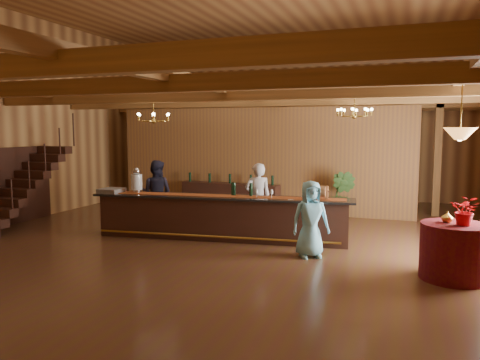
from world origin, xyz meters
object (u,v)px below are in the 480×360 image
(raffle_drum, at_px, (320,191))
(floor_plant, at_px, (342,195))
(chandelier_right, at_px, (354,112))
(bartender, at_px, (258,199))
(backbar_shelf, at_px, (230,197))
(beverage_dispenser, at_px, (137,181))
(pendant_lamp, at_px, (460,134))
(guest, at_px, (310,219))
(staff_second, at_px, (156,193))
(tasting_bar, at_px, (221,217))
(chandelier_left, at_px, (154,117))
(round_table, at_px, (454,252))

(raffle_drum, height_order, floor_plant, floor_plant)
(chandelier_right, xyz_separation_m, bartender, (-2.09, -0.78, -2.02))
(backbar_shelf, xyz_separation_m, bartender, (1.70, -2.58, 0.41))
(beverage_dispenser, xyz_separation_m, backbar_shelf, (0.96, 3.58, -0.84))
(pendant_lamp, relative_size, bartender, 0.53)
(chandelier_right, relative_size, pendant_lamp, 0.89)
(chandelier_right, relative_size, guest, 0.54)
(raffle_drum, distance_m, floor_plant, 3.05)
(pendant_lamp, xyz_separation_m, bartender, (-4.07, 2.10, -1.56))
(backbar_shelf, distance_m, staff_second, 2.81)
(chandelier_right, height_order, staff_second, chandelier_right)
(bartender, bearing_deg, beverage_dispenser, -3.69)
(bartender, xyz_separation_m, guest, (1.57, -1.57, -0.10))
(tasting_bar, xyz_separation_m, chandelier_left, (-1.63, -0.06, 2.25))
(tasting_bar, relative_size, chandelier_right, 7.42)
(staff_second, bearing_deg, beverage_dispenser, 86.65)
(tasting_bar, relative_size, staff_second, 3.52)
(tasting_bar, distance_m, raffle_drum, 2.30)
(staff_second, distance_m, guest, 4.55)
(tasting_bar, xyz_separation_m, bartender, (0.62, 0.80, 0.34))
(pendant_lamp, distance_m, bartender, 4.84)
(tasting_bar, bearing_deg, backbar_shelf, 100.75)
(pendant_lamp, xyz_separation_m, floor_plant, (-2.44, 4.53, -1.73))
(beverage_dispenser, height_order, staff_second, staff_second)
(beverage_dispenser, xyz_separation_m, raffle_drum, (4.22, 0.42, -0.11))
(bartender, relative_size, guest, 1.13)
(backbar_shelf, distance_m, round_table, 7.43)
(chandelier_left, relative_size, staff_second, 0.47)
(bartender, bearing_deg, raffle_drum, 135.41)
(round_table, height_order, staff_second, staff_second)
(bartender, xyz_separation_m, staff_second, (-2.71, -0.01, 0.00))
(floor_plant, bearing_deg, bartender, -123.74)
(tasting_bar, height_order, guest, guest)
(round_table, relative_size, chandelier_right, 1.35)
(staff_second, bearing_deg, pendant_lamp, 156.38)
(raffle_drum, relative_size, round_table, 0.32)
(backbar_shelf, height_order, bartender, bartender)
(chandelier_left, xyz_separation_m, bartender, (2.25, 0.86, -1.91))
(raffle_drum, height_order, guest, guest)
(bartender, relative_size, staff_second, 1.00)
(bartender, distance_m, floor_plant, 2.92)
(backbar_shelf, xyz_separation_m, staff_second, (-1.01, -2.59, 0.42))
(chandelier_left, distance_m, floor_plant, 5.49)
(chandelier_left, bearing_deg, pendant_lamp, -11.12)
(backbar_shelf, bearing_deg, chandelier_left, -94.93)
(beverage_dispenser, bearing_deg, bartender, 20.61)
(beverage_dispenser, xyz_separation_m, staff_second, (-0.05, 0.99, -0.43))
(guest, bearing_deg, round_table, -40.70)
(backbar_shelf, xyz_separation_m, round_table, (5.76, -4.68, 0.04))
(chandelier_right, relative_size, bartender, 0.48)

